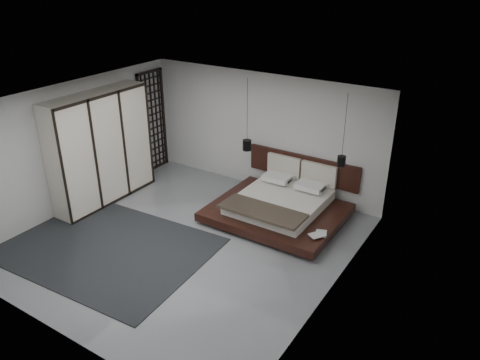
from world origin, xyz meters
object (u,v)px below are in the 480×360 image
Objects in this scene: lattice_screen at (153,121)px; rug at (105,247)px; wardrobe at (101,148)px; pendant_left at (247,145)px; pendant_right at (341,161)px; bed at (280,204)px.

rug is at bearing -63.19° from lattice_screen.
rug is (1.50, -1.47, -1.25)m from wardrobe.
pendant_right is (2.23, 0.00, 0.12)m from pendant_left.
lattice_screen is 2.00m from wardrobe.
bed is (4.04, -0.54, -1.02)m from lattice_screen.
wardrobe is (-4.91, -1.87, -0.15)m from pendant_right.
wardrobe is at bearing -159.14° from pendant_right.
pendant_right is at bearing 0.00° from pendant_left.
pendant_left is 3.27m from wardrobe.
rug is (1.75, -3.46, -1.29)m from lattice_screen.
pendant_left reaches higher than bed.
bed is at bearing -20.72° from pendant_left.
wardrobe is 0.64× the size of rug.
pendant_left is 0.64× the size of wardrobe.
lattice_screen is 1.59× the size of pendant_left.
rug is (-2.29, -2.92, -0.27)m from bed.
pendant_right is at bearing 44.45° from rug.
lattice_screen is at bearing 116.81° from rug.
wardrobe reaches higher than bed.
bed reaches higher than rug.
bed is at bearing 51.87° from rug.
pendant_right is 0.37× the size of rug.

